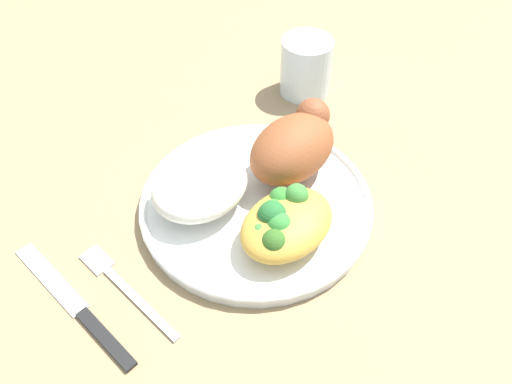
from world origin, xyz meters
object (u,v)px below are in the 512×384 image
Objects in this scene: mac_cheese_with_broccoli at (284,222)px; knife at (82,312)px; roasted_chicken at (295,146)px; water_glass at (306,67)px; plate at (256,203)px; rice_pile at (200,185)px; fork at (123,285)px.

mac_cheese_with_broccoli reaches higher than knife.
mac_cheese_with_broccoli is (-0.08, -0.05, -0.01)m from roasted_chicken.
roasted_chicken is 0.18m from water_glass.
roasted_chicken is (0.06, -0.00, 0.04)m from plate.
rice_pile reaches higher than fork.
water_glass reaches higher than knife.
water_glass is (0.23, 0.16, 0.00)m from mac_cheese_with_broccoli.
rice_pile is 0.26m from water_glass.
water_glass is (0.21, 0.10, 0.03)m from plate.
roasted_chicken is 0.65× the size of knife.
rice_pile reaches higher than plate.
fork is at bearing -169.13° from water_glass.
fork is at bearing 172.91° from roasted_chicken.
knife is (-0.21, 0.03, -0.01)m from plate.
roasted_chicken is 1.13× the size of rice_pile.
roasted_chicken is at bearing -0.26° from plate.
roasted_chicken is at bearing -6.80° from knife.
mac_cheese_with_broccoli is 0.57× the size of knife.
fork is at bearing -5.32° from knife.
plate is 0.21m from knife.
fork is (-0.16, 0.03, -0.01)m from plate.
roasted_chicken reaches higher than knife.
mac_cheese_with_broccoli is 0.17m from fork.
mac_cheese_with_broccoli is 0.77× the size of fork.
knife is at bearing 171.21° from plate.
plate is at bearing 179.74° from roasted_chicken.
roasted_chicken reaches higher than fork.
knife is 2.41× the size of water_glass.
knife is (-0.27, 0.03, -0.05)m from roasted_chicken.
rice_pile is 0.17m from knife.
knife is (-0.17, -0.01, -0.04)m from rice_pile.
fork is at bearing 150.33° from mac_cheese_with_broccoli.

